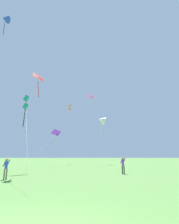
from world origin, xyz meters
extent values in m
cube|color=red|center=(-6.54, 20.35, 13.04)|extent=(1.56, 1.86, 1.54)
cylinder|color=#3F382D|center=(-6.54, 20.35, 13.04)|extent=(1.43, 0.39, 0.80)
cylinder|color=red|center=(-6.41, 20.40, 11.17)|extent=(0.38, 0.20, 2.53)
cylinder|color=silver|center=(-5.44, 16.21, 6.45)|extent=(2.23, 8.29, 12.91)
cube|color=pink|center=(0.89, 41.90, 17.23)|extent=(2.17, 1.15, 1.73)
cylinder|color=#3F382D|center=(0.89, 41.90, 17.23)|extent=(1.51, 0.49, 0.88)
cylinder|color=silver|center=(1.08, 41.84, 15.42)|extent=(0.50, 0.23, 2.32)
cylinder|color=silver|center=(0.27, 37.52, 8.54)|extent=(1.25, 8.78, 17.09)
cone|color=white|center=(3.61, 39.19, 10.24)|extent=(2.46, 2.35, 2.26)
cylinder|color=silver|center=(3.44, 39.13, 7.76)|extent=(0.46, 0.25, 3.43)
cylinder|color=silver|center=(4.25, 35.32, 5.03)|extent=(1.29, 7.75, 10.07)
cube|color=orange|center=(-4.77, 43.21, 15.03)|extent=(0.87, 0.86, 0.73)
cube|color=orange|center=(-4.77, 43.21, 14.06)|extent=(0.87, 0.86, 0.73)
cylinder|color=#3F382D|center=(-4.77, 43.21, 14.55)|extent=(0.04, 0.04, 1.38)
cylinder|color=yellow|center=(-4.75, 43.28, 12.57)|extent=(0.13, 0.24, 2.71)
cylinder|color=silver|center=(-3.07, 40.69, 7.21)|extent=(3.40, 5.05, 14.41)
cone|color=blue|center=(-9.96, 15.83, 19.27)|extent=(1.15, 1.04, 1.22)
cylinder|color=black|center=(-10.02, 15.92, 17.90)|extent=(0.21, 0.25, 1.92)
cube|color=purple|center=(-5.55, 30.51, 6.16)|extent=(1.91, 1.05, 1.53)
cylinder|color=#3F382D|center=(-5.55, 30.51, 6.16)|extent=(1.23, 0.77, 0.87)
cylinder|color=yellow|center=(-5.64, 30.69, 4.37)|extent=(0.27, 0.46, 2.35)
cylinder|color=silver|center=(-6.51, 25.13, 3.01)|extent=(1.92, 10.78, 6.03)
cube|color=teal|center=(-5.04, 12.62, 7.22)|extent=(0.61, 0.61, 0.60)
cube|color=teal|center=(-5.04, 12.62, 6.42)|extent=(0.61, 0.61, 0.60)
cylinder|color=#3F382D|center=(-5.04, 12.62, 6.82)|extent=(0.03, 0.03, 1.14)
cylinder|color=black|center=(-5.12, 12.71, 5.36)|extent=(0.26, 0.29, 1.91)
cylinder|color=silver|center=(-3.16, 8.32, 3.35)|extent=(3.77, 8.61, 6.71)
cylinder|color=black|center=(4.55, 14.49, 0.41)|extent=(0.11, 0.11, 0.81)
cylinder|color=black|center=(4.38, 14.51, 0.41)|extent=(0.11, 0.11, 0.81)
cube|color=purple|center=(4.47, 14.50, 1.12)|extent=(0.22, 0.21, 0.61)
cylinder|color=purple|center=(4.59, 14.48, 1.27)|extent=(0.28, 0.11, 0.57)
cylinder|color=purple|center=(4.34, 14.51, 1.27)|extent=(0.28, 0.11, 0.57)
sphere|color=tan|center=(4.47, 14.50, 1.53)|extent=(0.22, 0.22, 0.22)
cylinder|color=#665B4C|center=(-5.07, 10.05, 0.38)|extent=(0.10, 0.10, 0.77)
cylinder|color=#665B4C|center=(-5.22, 9.99, 0.38)|extent=(0.10, 0.10, 0.77)
cube|color=blue|center=(-5.15, 10.02, 1.05)|extent=(0.24, 0.23, 0.58)
cylinder|color=blue|center=(-5.03, 10.06, 1.20)|extent=(0.27, 0.16, 0.54)
cylinder|color=blue|center=(-5.26, 9.98, 1.20)|extent=(0.27, 0.16, 0.54)
sphere|color=tan|center=(-5.15, 10.02, 1.45)|extent=(0.21, 0.21, 0.21)
camera|label=1|loc=(1.47, -4.35, 1.69)|focal=29.24mm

